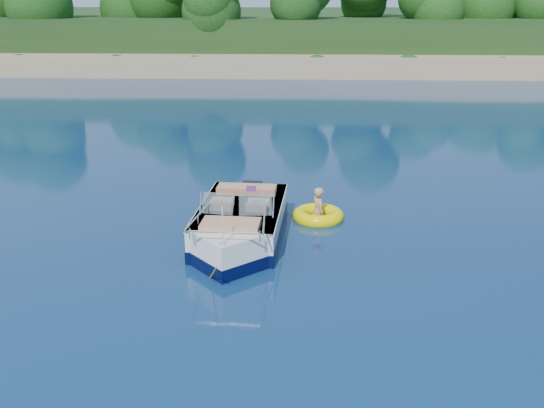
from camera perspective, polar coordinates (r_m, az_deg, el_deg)
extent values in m
plane|color=#0A1E48|center=(11.56, 0.74, -10.37)|extent=(160.00, 160.00, 0.00)
cube|color=tan|center=(48.35, 2.37, 12.81)|extent=(170.00, 8.00, 2.00)
cube|color=#183414|center=(75.22, 2.55, 15.39)|extent=(170.00, 56.00, 6.00)
cylinder|color=black|center=(53.85, -17.84, 15.37)|extent=(0.44, 0.44, 3.20)
cylinder|color=black|center=(52.13, 2.45, 16.34)|extent=(0.44, 0.44, 3.60)
cube|color=silver|center=(15.05, -2.88, -1.94)|extent=(2.15, 3.80, 1.03)
cube|color=silver|center=(13.45, -4.00, -4.59)|extent=(1.95, 1.95, 1.03)
cube|color=black|center=(15.10, -2.87, -2.45)|extent=(2.19, 3.84, 0.29)
cube|color=black|center=(13.51, -3.98, -5.14)|extent=(1.99, 1.99, 0.29)
cube|color=tan|center=(15.22, -2.73, -0.54)|extent=(1.70, 2.67, 0.10)
cube|color=silver|center=(14.88, -2.91, -0.20)|extent=(2.19, 3.80, 0.06)
cube|color=black|center=(16.92, -1.86, 0.63)|extent=(0.56, 0.37, 0.88)
cube|color=#8C9EA5|center=(14.23, -5.10, 0.04)|extent=(0.80, 0.40, 0.47)
cube|color=#8C9EA5|center=(14.09, -1.58, -0.08)|extent=(0.78, 0.32, 0.47)
cube|color=tan|center=(14.72, -4.75, -0.35)|extent=(0.57, 0.57, 0.39)
cube|color=tan|center=(14.59, -1.35, -0.46)|extent=(0.57, 0.57, 0.39)
cube|color=tan|center=(15.79, -2.38, 1.06)|extent=(1.55, 0.62, 0.37)
cube|color=tan|center=(13.43, -3.91, -2.34)|extent=(1.33, 0.80, 0.33)
cylinder|color=silver|center=(12.42, -4.67, -2.02)|extent=(0.03, 0.03, 0.83)
cube|color=red|center=(13.98, -1.95, 1.45)|extent=(0.22, 0.03, 0.14)
cube|color=silver|center=(12.52, -4.66, -3.75)|extent=(0.10, 0.06, 0.05)
cylinder|color=yellow|center=(12.44, -5.55, -6.44)|extent=(0.33, 1.02, 0.75)
torus|color=#FFE800|center=(16.29, 4.37, -1.10)|extent=(1.54, 1.54, 0.36)
torus|color=red|center=(16.28, 4.37, -1.04)|extent=(1.27, 1.27, 0.12)
imported|color=tan|center=(16.28, 4.27, -1.44)|extent=(0.63, 0.82, 1.48)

